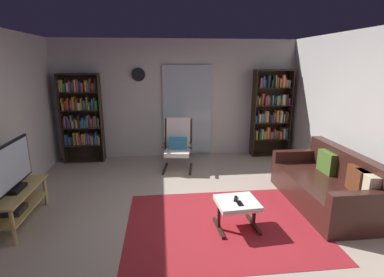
{
  "coord_description": "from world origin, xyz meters",
  "views": [
    {
      "loc": [
        -0.38,
        -3.7,
        2.12
      ],
      "look_at": [
        0.13,
        1.02,
        0.87
      ],
      "focal_mm": 27.43,
      "sensor_mm": 36.0,
      "label": 1
    }
  ],
  "objects_px": {
    "tv_stand": "(16,203)",
    "tv_remote": "(236,199)",
    "television": "(11,168)",
    "cell_phone": "(239,203)",
    "leather_sofa": "(328,186)",
    "lounge_armchair": "(178,143)",
    "bookshelf_near_tv": "(82,115)",
    "wall_clock": "(138,75)",
    "bookshelf_near_sofa": "(271,111)",
    "ottoman": "(237,206)"
  },
  "relations": [
    {
      "from": "tv_stand",
      "to": "tv_remote",
      "type": "xyz_separation_m",
      "value": [
        2.88,
        -0.36,
        0.08
      ]
    },
    {
      "from": "television",
      "to": "cell_phone",
      "type": "distance_m",
      "value": 2.96
    },
    {
      "from": "leather_sofa",
      "to": "lounge_armchair",
      "type": "height_order",
      "value": "lounge_armchair"
    },
    {
      "from": "leather_sofa",
      "to": "bookshelf_near_tv",
      "type": "bearing_deg",
      "value": 148.59
    },
    {
      "from": "wall_clock",
      "to": "television",
      "type": "bearing_deg",
      "value": -118.42
    },
    {
      "from": "tv_remote",
      "to": "cell_phone",
      "type": "relative_size",
      "value": 1.03
    },
    {
      "from": "leather_sofa",
      "to": "wall_clock",
      "type": "xyz_separation_m",
      "value": [
        -2.92,
        2.69,
        1.54
      ]
    },
    {
      "from": "lounge_armchair",
      "to": "wall_clock",
      "type": "bearing_deg",
      "value": 133.16
    },
    {
      "from": "television",
      "to": "wall_clock",
      "type": "xyz_separation_m",
      "value": [
        1.48,
        2.74,
        1.06
      ]
    },
    {
      "from": "bookshelf_near_tv",
      "to": "wall_clock",
      "type": "bearing_deg",
      "value": 7.25
    },
    {
      "from": "bookshelf_near_tv",
      "to": "tv_remote",
      "type": "bearing_deg",
      "value": -48.64
    },
    {
      "from": "wall_clock",
      "to": "tv_stand",
      "type": "bearing_deg",
      "value": -118.28
    },
    {
      "from": "tv_stand",
      "to": "wall_clock",
      "type": "relative_size",
      "value": 3.85
    },
    {
      "from": "leather_sofa",
      "to": "lounge_armchair",
      "type": "xyz_separation_m",
      "value": [
        -2.14,
        1.85,
        0.23
      ]
    },
    {
      "from": "bookshelf_near_sofa",
      "to": "tv_remote",
      "type": "distance_m",
      "value": 3.4
    },
    {
      "from": "ottoman",
      "to": "bookshelf_near_sofa",
      "type": "bearing_deg",
      "value": 62.68
    },
    {
      "from": "leather_sofa",
      "to": "cell_phone",
      "type": "distance_m",
      "value": 1.62
    },
    {
      "from": "television",
      "to": "bookshelf_near_sofa",
      "type": "relative_size",
      "value": 0.53
    },
    {
      "from": "bookshelf_near_tv",
      "to": "cell_phone",
      "type": "height_order",
      "value": "bookshelf_near_tv"
    },
    {
      "from": "television",
      "to": "leather_sofa",
      "type": "distance_m",
      "value": 4.43
    },
    {
      "from": "bookshelf_near_sofa",
      "to": "tv_remote",
      "type": "height_order",
      "value": "bookshelf_near_sofa"
    },
    {
      "from": "bookshelf_near_tv",
      "to": "ottoman",
      "type": "xyz_separation_m",
      "value": [
        2.62,
        -3.01,
        -0.7
      ]
    },
    {
      "from": "tv_remote",
      "to": "wall_clock",
      "type": "distance_m",
      "value": 3.71
    },
    {
      "from": "leather_sofa",
      "to": "wall_clock",
      "type": "height_order",
      "value": "wall_clock"
    },
    {
      "from": "bookshelf_near_tv",
      "to": "tv_remote",
      "type": "xyz_separation_m",
      "value": [
        2.61,
        -2.97,
        -0.62
      ]
    },
    {
      "from": "wall_clock",
      "to": "leather_sofa",
      "type": "bearing_deg",
      "value": -42.58
    },
    {
      "from": "bookshelf_near_sofa",
      "to": "leather_sofa",
      "type": "bearing_deg",
      "value": -90.64
    },
    {
      "from": "bookshelf_near_tv",
      "to": "leather_sofa",
      "type": "relative_size",
      "value": 1.01
    },
    {
      "from": "ottoman",
      "to": "tv_remote",
      "type": "distance_m",
      "value": 0.09
    },
    {
      "from": "bookshelf_near_tv",
      "to": "cell_phone",
      "type": "relative_size",
      "value": 13.5
    },
    {
      "from": "tv_stand",
      "to": "ottoman",
      "type": "xyz_separation_m",
      "value": [
        2.89,
        -0.4,
        0.0
      ]
    },
    {
      "from": "lounge_armchair",
      "to": "cell_phone",
      "type": "height_order",
      "value": "lounge_armchair"
    },
    {
      "from": "cell_phone",
      "to": "ottoman",
      "type": "bearing_deg",
      "value": 91.47
    },
    {
      "from": "television",
      "to": "tv_remote",
      "type": "distance_m",
      "value": 2.93
    },
    {
      "from": "bookshelf_near_tv",
      "to": "bookshelf_near_sofa",
      "type": "distance_m",
      "value": 4.17
    },
    {
      "from": "wall_clock",
      "to": "tv_remote",
      "type": "bearing_deg",
      "value": -65.98
    },
    {
      "from": "ottoman",
      "to": "wall_clock",
      "type": "height_order",
      "value": "wall_clock"
    },
    {
      "from": "bookshelf_near_tv",
      "to": "ottoman",
      "type": "bearing_deg",
      "value": -48.97
    },
    {
      "from": "tv_stand",
      "to": "cell_phone",
      "type": "height_order",
      "value": "tv_stand"
    },
    {
      "from": "leather_sofa",
      "to": "ottoman",
      "type": "relative_size",
      "value": 3.38
    },
    {
      "from": "tv_stand",
      "to": "television",
      "type": "distance_m",
      "value": 0.48
    },
    {
      "from": "tv_stand",
      "to": "cell_phone",
      "type": "bearing_deg",
      "value": -9.42
    },
    {
      "from": "bookshelf_near_sofa",
      "to": "lounge_armchair",
      "type": "distance_m",
      "value": 2.32
    },
    {
      "from": "cell_phone",
      "to": "wall_clock",
      "type": "height_order",
      "value": "wall_clock"
    },
    {
      "from": "ottoman",
      "to": "cell_phone",
      "type": "distance_m",
      "value": 0.11
    },
    {
      "from": "tv_remote",
      "to": "cell_phone",
      "type": "height_order",
      "value": "tv_remote"
    },
    {
      "from": "tv_remote",
      "to": "wall_clock",
      "type": "height_order",
      "value": "wall_clock"
    },
    {
      "from": "tv_remote",
      "to": "bookshelf_near_sofa",
      "type": "bearing_deg",
      "value": 80.76
    },
    {
      "from": "tv_stand",
      "to": "television",
      "type": "height_order",
      "value": "television"
    },
    {
      "from": "bookshelf_near_sofa",
      "to": "tv_stand",
      "type": "bearing_deg",
      "value": -149.65
    }
  ]
}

